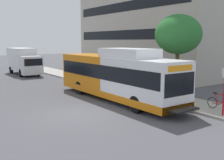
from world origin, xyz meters
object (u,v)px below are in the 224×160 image
at_px(bus_stop_sign_pole, 224,88).
at_px(bicycle_parked, 221,103).
at_px(transit_bus, 116,76).
at_px(street_tree_near_stop, 178,35).
at_px(box_truck_background, 24,60).

xyz_separation_m(bus_stop_sign_pole, bicycle_parked, (0.95, 0.74, -1.09)).
bearing_deg(bus_stop_sign_pole, transit_bus, 105.94).
height_order(transit_bus, street_tree_near_stop, street_tree_near_stop).
height_order(bus_stop_sign_pole, bicycle_parked, bus_stop_sign_pole).
height_order(transit_bus, box_truck_background, transit_bus).
bearing_deg(street_tree_near_stop, bus_stop_sign_pole, -112.51).
distance_m(bus_stop_sign_pole, bicycle_parked, 1.62).
xyz_separation_m(bicycle_parked, street_tree_near_stop, (1.17, 4.38, 4.02)).
bearing_deg(transit_bus, box_truck_background, 92.77).
distance_m(bus_stop_sign_pole, box_truck_background, 25.35).
bearing_deg(street_tree_near_stop, box_truck_background, 104.02).
bearing_deg(bicycle_parked, box_truck_background, 98.92).
relative_size(bus_stop_sign_pole, bicycle_parked, 1.48).
distance_m(bicycle_parked, street_tree_near_stop, 6.06).
height_order(transit_bus, bicycle_parked, transit_bus).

